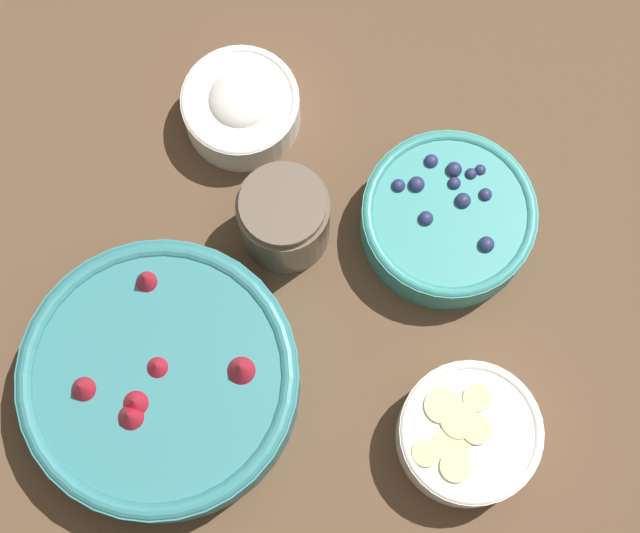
{
  "coord_description": "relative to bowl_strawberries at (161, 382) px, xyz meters",
  "views": [
    {
      "loc": [
        0.18,
        -0.05,
        1.03
      ],
      "look_at": [
        -0.08,
        -0.01,
        0.04
      ],
      "focal_mm": 60.0,
      "sensor_mm": 36.0,
      "label": 1
    }
  ],
  "objects": [
    {
      "name": "ground_plane",
      "position": [
        -0.0,
        0.17,
        -0.04
      ],
      "size": [
        4.0,
        4.0,
        0.0
      ],
      "primitive_type": "plane",
      "color": "brown"
    },
    {
      "name": "bowl_bananas",
      "position": [
        0.1,
        0.27,
        -0.01
      ],
      "size": [
        0.13,
        0.13,
        0.06
      ],
      "color": "white",
      "rests_on": "ground_plane"
    },
    {
      "name": "jar_chocolate",
      "position": [
        -0.13,
        0.14,
        0.01
      ],
      "size": [
        0.09,
        0.09,
        0.09
      ],
      "color": "brown",
      "rests_on": "ground_plane"
    },
    {
      "name": "bowl_blueberries",
      "position": [
        -0.11,
        0.3,
        -0.01
      ],
      "size": [
        0.17,
        0.17,
        0.06
      ],
      "color": "teal",
      "rests_on": "ground_plane"
    },
    {
      "name": "bowl_strawberries",
      "position": [
        0.0,
        0.0,
        0.0
      ],
      "size": [
        0.26,
        0.26,
        0.08
      ],
      "color": "teal",
      "rests_on": "ground_plane"
    },
    {
      "name": "bowl_cream",
      "position": [
        -0.26,
        0.12,
        -0.01
      ],
      "size": [
        0.12,
        0.12,
        0.06
      ],
      "color": "white",
      "rests_on": "ground_plane"
    }
  ]
}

